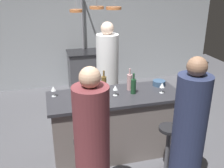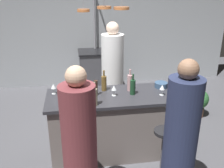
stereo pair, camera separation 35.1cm
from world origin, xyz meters
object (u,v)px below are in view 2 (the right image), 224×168
at_px(wine_bottle_amber, 104,83).
at_px(potted_plant, 198,101).
at_px(chef, 113,78).
at_px(bar_stool_right, 163,152).
at_px(wine_glass_by_chef, 162,88).
at_px(mixing_bowl_wooden, 77,90).
at_px(wine_bottle_green, 133,87).
at_px(guest_right, 180,141).
at_px(wine_bottle_white, 95,96).
at_px(mixing_bowl_blue, 161,85).
at_px(wine_glass_near_left_guest, 53,87).
at_px(stove_range, 97,70).
at_px(bar_stool_left, 79,160).
at_px(guest_left, 80,150).
at_px(pepper_mill, 96,88).
at_px(wine_glass_near_right_guest, 114,88).
at_px(wine_bottle_rose, 130,82).

bearing_deg(wine_bottle_amber, potted_plant, 19.86).
xyz_separation_m(chef, bar_stool_right, (0.39, -1.55, -0.43)).
distance_m(wine_glass_by_chef, mixing_bowl_wooden, 1.16).
bearing_deg(wine_bottle_green, potted_plant, 30.36).
relative_size(chef, guest_right, 1.05).
bearing_deg(guest_right, wine_bottle_white, 138.81).
distance_m(mixing_bowl_wooden, mixing_bowl_blue, 1.20).
xyz_separation_m(wine_glass_near_left_guest, mixing_bowl_wooden, (0.31, 0.02, -0.07)).
height_order(potted_plant, mixing_bowl_blue, mixing_bowl_blue).
height_order(wine_bottle_amber, mixing_bowl_wooden, wine_bottle_amber).
relative_size(wine_bottle_amber, wine_glass_by_chef, 2.01).
bearing_deg(guest_right, stove_range, 99.00).
height_order(chef, wine_bottle_green, chef).
bearing_deg(wine_glass_near_left_guest, wine_bottle_white, -39.38).
xyz_separation_m(bar_stool_left, potted_plant, (2.21, 1.45, -0.08)).
bearing_deg(mixing_bowl_wooden, guest_right, -48.43).
distance_m(stove_range, mixing_bowl_wooden, 2.37).
distance_m(guest_left, potted_plant, 2.87).
bearing_deg(stove_range, guest_right, -81.00).
height_order(wine_glass_by_chef, mixing_bowl_blue, wine_glass_by_chef).
height_order(bar_stool_right, bar_stool_left, same).
relative_size(pepper_mill, wine_bottle_white, 0.70).
xyz_separation_m(guest_right, mixing_bowl_wooden, (-1.03, 1.16, 0.16)).
height_order(potted_plant, wine_glass_near_left_guest, wine_glass_near_left_guest).
relative_size(bar_stool_right, pepper_mill, 3.24).
distance_m(chef, wine_glass_by_chef, 1.16).
xyz_separation_m(guest_right, wine_bottle_green, (-0.29, 0.97, 0.24)).
bearing_deg(bar_stool_left, wine_bottle_amber, 63.11).
bearing_deg(stove_range, wine_bottle_white, -95.87).
bearing_deg(wine_glass_near_right_guest, bar_stool_right, -49.24).
xyz_separation_m(bar_stool_right, wine_bottle_rose, (-0.27, 0.74, 0.64)).
bearing_deg(wine_glass_by_chef, wine_bottle_rose, 150.35).
distance_m(guest_left, wine_glass_near_right_guest, 1.09).
xyz_separation_m(guest_left, wine_glass_near_left_guest, (-0.30, 1.12, 0.25)).
bearing_deg(potted_plant, chef, 176.48).
xyz_separation_m(bar_stool_right, wine_bottle_green, (-0.26, 0.61, 0.63)).
distance_m(pepper_mill, wine_bottle_white, 0.30).
height_order(stove_range, guest_left, guest_left).
relative_size(guest_left, potted_plant, 3.15).
height_order(stove_range, wine_glass_near_left_guest, wine_glass_near_left_guest).
relative_size(wine_bottle_white, mixing_bowl_wooden, 1.87).
height_order(chef, potted_plant, chef).
relative_size(guest_right, wine_glass_near_right_guest, 11.36).
bearing_deg(guest_right, wine_bottle_amber, 119.29).
bearing_deg(wine_bottle_amber, chef, 72.42).
relative_size(chef, wine_bottle_green, 6.03).
bearing_deg(chef, mixing_bowl_blue, -52.37).
bearing_deg(guest_right, bar_stool_right, 94.22).
distance_m(stove_range, bar_stool_left, 3.11).
relative_size(wine_bottle_white, wine_glass_by_chef, 2.06).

